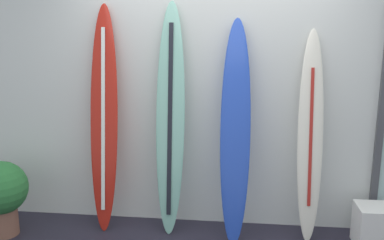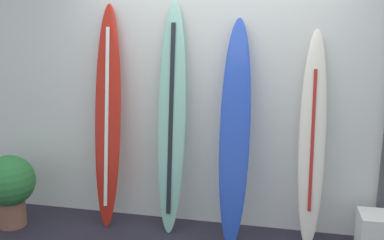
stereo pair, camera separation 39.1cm
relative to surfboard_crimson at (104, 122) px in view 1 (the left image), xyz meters
name	(u,v)px [view 1 (the left image)]	position (x,y,z in m)	size (l,w,h in m)	color
wall_back	(212,81)	(0.99, 0.30, 0.35)	(7.20, 0.20, 2.80)	silver
surfboard_crimson	(104,122)	(0.00, 0.00, 0.00)	(0.27, 0.34, 2.12)	#B32015
surfboard_seafoam	(170,122)	(0.63, 0.01, 0.01)	(0.28, 0.33, 2.14)	#85C3B0
surfboard_cobalt	(235,132)	(1.22, -0.08, -0.05)	(0.28, 0.48, 2.00)	#2547B8
surfboard_ivory	(310,139)	(1.89, 0.01, -0.11)	(0.24, 0.35, 1.90)	silver
display_block_left	(373,226)	(2.45, -0.13, -0.86)	(0.30, 0.30, 0.38)	white
potted_plant	(1,192)	(-0.92, -0.29, -0.62)	(0.49, 0.49, 0.71)	brown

